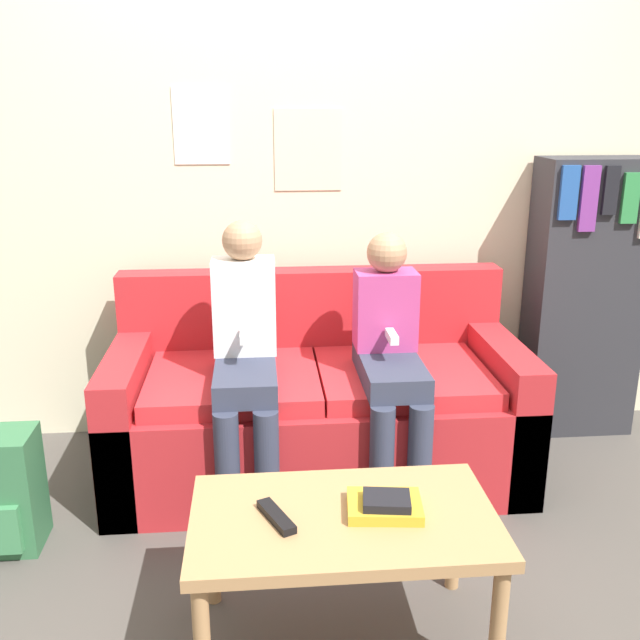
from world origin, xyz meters
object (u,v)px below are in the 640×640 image
Objects in this scene: coffee_table at (344,531)px; person_left at (245,354)px; person_right at (390,355)px; tv_remote at (276,517)px; bookshelf at (584,298)px; couch at (317,408)px; backpack at (1,492)px.

person_left is (-0.27, 0.84, 0.23)m from coffee_table.
person_right is at bearing -0.72° from person_left.
tv_remote is 0.13× the size of bookshelf.
person_left is (-0.29, -0.19, 0.32)m from couch.
person_right is at bearing -36.14° from couch.
person_left is 0.98m from backpack.
person_right reaches higher than couch.
coffee_table is 0.20m from tv_remote.
person_right is 2.39× the size of backpack.
tv_remote is (-0.19, -0.01, 0.06)m from coffee_table.
bookshelf is at bearing 46.27° from coffee_table.
couch is 1.03m from coffee_table.
tv_remote is at bearing -137.38° from bookshelf.
person_left reaches higher than person_right.
person_right is at bearing 71.38° from coffee_table.
couch is at bearing 21.49° from backpack.
person_left is 2.52× the size of backpack.
couch is 1.97× the size of coffee_table.
coffee_table is 0.90m from person_right.
couch is 0.47m from person_left.
couch is at bearing 54.83° from tv_remote.
tv_remote is (-0.47, -0.84, -0.15)m from person_right.
couch is 1.07m from tv_remote.
bookshelf is 2.97× the size of backpack.
person_left is at bearing 71.72° from tv_remote.
couch is at bearing 143.86° from person_right.
bookshelf reaches higher than backpack.
person_left is at bearing 108.17° from coffee_table.
bookshelf reaches higher than tv_remote.
person_right is 6.03× the size of tv_remote.
coffee_table is 0.78× the size of person_left.
person_left is 0.87m from tv_remote.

